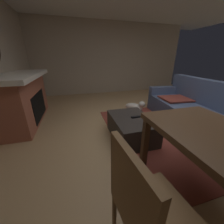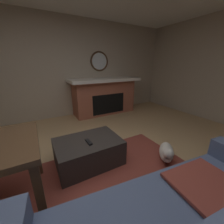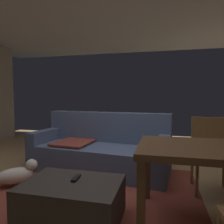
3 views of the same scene
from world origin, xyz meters
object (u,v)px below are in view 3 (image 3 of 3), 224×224
at_px(couch, 101,150).
at_px(ottoman_coffee_table, 72,201).
at_px(small_dog, 18,174).
at_px(dining_chair_north, 210,149).
at_px(tv_remote, 76,178).

relative_size(couch, ottoman_coffee_table, 2.46).
relative_size(couch, small_dog, 4.73).
bearing_deg(couch, small_dog, -134.95).
bearing_deg(small_dog, dining_chair_north, 11.65).
bearing_deg(couch, dining_chair_north, -13.64).
height_order(ottoman_coffee_table, small_dog, ottoman_coffee_table).
distance_m(couch, small_dog, 1.27).
bearing_deg(tv_remote, ottoman_coffee_table, -103.72).
height_order(ottoman_coffee_table, dining_chair_north, dining_chair_north).
xyz_separation_m(couch, small_dog, (-0.89, -0.89, -0.15)).
height_order(tv_remote, small_dog, tv_remote).
relative_size(ottoman_coffee_table, small_dog, 1.92).
xyz_separation_m(tv_remote, small_dog, (-1.05, 0.49, -0.23)).
bearing_deg(dining_chair_north, couch, 166.36).
relative_size(couch, dining_chair_north, 2.45).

